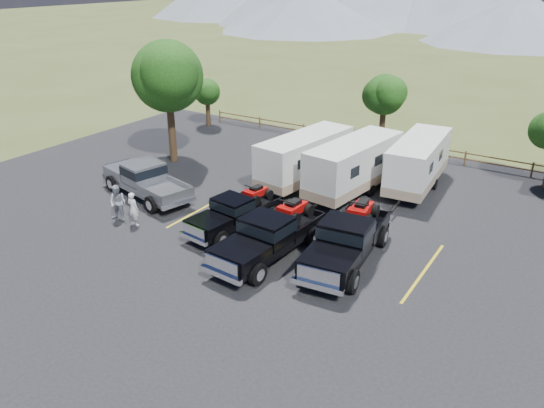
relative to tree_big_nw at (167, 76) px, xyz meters
The scene contains 16 objects.
ground 16.44m from the tree_big_nw, 35.73° to the right, with size 320.00×320.00×0.00m, color #404B20.
asphalt_lot 14.99m from the tree_big_nw, 25.65° to the right, with size 44.00×34.00×0.04m, color black.
stall_lines 14.61m from the tree_big_nw, 21.83° to the right, with size 12.12×5.50×0.01m.
tree_big_nw is the anchor object (origin of this frame).
tree_north 14.61m from the tree_big_nw, 43.53° to the left, with size 3.46×3.24×5.25m.
tree_nw_small 9.15m from the tree_big_nw, 113.52° to the left, with size 2.59×2.43×3.85m.
rail_fence 18.06m from the tree_big_nw, 33.08° to the left, with size 36.12×0.12×1.00m.
rig_left 12.06m from the tree_big_nw, 32.01° to the right, with size 2.51×5.72×1.85m.
rig_center 15.02m from the tree_big_nw, 30.62° to the right, with size 2.63×6.60×2.16m.
rig_right 17.06m from the tree_big_nw, 21.03° to the right, with size 2.90×6.87×2.23m.
trailer_left 10.23m from the tree_big_nw, ahead, with size 3.10×8.52×2.95m.
trailer_center 13.05m from the tree_big_nw, ahead, with size 3.13×8.75×3.02m.
trailer_right 16.16m from the tree_big_nw, 14.69° to the left, with size 2.67×8.42×2.92m.
pickup_silver 7.67m from the tree_big_nw, 61.37° to the right, with size 6.76×3.51×1.94m.
person_a 10.80m from the tree_big_nw, 59.21° to the right, with size 0.63×0.42×1.74m, color silver.
person_b 10.29m from the tree_big_nw, 64.98° to the right, with size 0.90×0.70×1.86m, color gray.
Camera 1 is at (10.94, -15.63, 11.68)m, focal length 35.00 mm.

